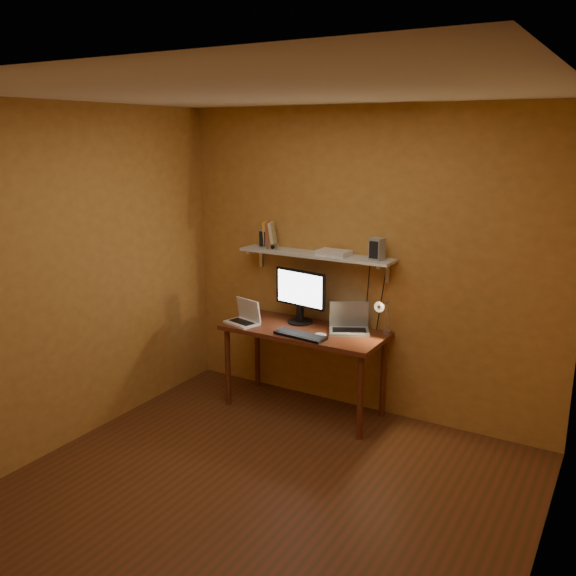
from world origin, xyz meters
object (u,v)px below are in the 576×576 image
Objects in this scene: speaker_left at (266,238)px; monitor at (300,294)px; netbook at (245,317)px; shelf_camera at (274,247)px; mouse at (320,335)px; speaker_right at (377,249)px; laptop at (349,323)px; router at (334,253)px; wall_shelf at (316,255)px; desk_lamp at (383,313)px; desk at (304,338)px; keyboard at (300,335)px.

monitor is at bearing 7.89° from speaker_left.
netbook is 3.40× the size of shelf_camera.
mouse is at bearing -7.39° from speaker_left.
speaker_right is (1.09, 0.31, 0.66)m from netbook.
router reaches higher than laptop.
wall_shelf reaches higher than desk_lamp.
shelf_camera reaches higher than desk.
keyboard is at bearing 8.38° from netbook.
monitor is at bearing -165.91° from speaker_right.
monitor is (-0.11, 0.13, 0.35)m from desk.
speaker_left reaches higher than mouse.
monitor is at bearing 47.64° from netbook.
desk_lamp is at bearing 10.81° from desk.
speaker_left is at bearing 176.83° from desk_lamp.
mouse reaches higher than desk.
monitor is 1.30× the size of laptop.
wall_shelf is at bearing -171.32° from speaker_right.
laptop is 1.07m from speaker_left.
wall_shelf is 0.82m from netbook.
speaker_left is at bearing -179.53° from wall_shelf.
keyboard is (0.08, -0.20, 0.10)m from desk.
mouse is 0.27× the size of desk_lamp.
monitor reaches higher than keyboard.
desk_lamp is (0.77, -0.01, -0.06)m from monitor.
monitor is 1.16× the size of keyboard.
netbook is 1.31m from speaker_right.
laptop reaches higher than desk.
monitor is 0.46m from keyboard.
laptop is 0.89× the size of keyboard.
desk is 0.28m from mouse.
desk_lamp is 1.14m from shelf_camera.
speaker_right reaches higher than monitor.
laptop is at bearing 32.23° from netbook.
shelf_camera is at bearing -175.68° from router.
desk is at bearing -19.28° from shelf_camera.
speaker_right reaches higher than wall_shelf.
shelf_camera is at bearing -167.38° from speaker_right.
speaker_left reaches higher than netbook.
desk is 0.56m from netbook.
speaker_right is (1.06, -0.01, 0.00)m from speaker_left.
netbook is 0.73× the size of keyboard.
mouse is 0.70m from router.
desk is 0.39m from monitor.
monitor is 5.43× the size of shelf_camera.
monitor is 1.39× the size of desk_lamp.
router reaches higher than desk.
speaker_left is (-0.72, 0.32, 0.69)m from mouse.
speaker_right is (-0.10, 0.06, 0.51)m from desk_lamp.
mouse is at bearing -127.87° from speaker_right.
desk is 13.67× the size of mouse.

